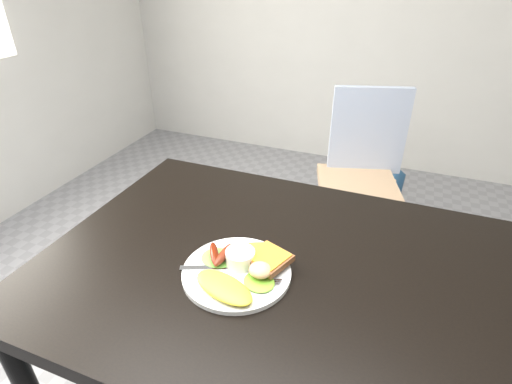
{
  "coord_description": "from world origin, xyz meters",
  "views": [
    {
      "loc": [
        0.17,
        -0.7,
        1.37
      ],
      "look_at": [
        -0.12,
        0.05,
        0.9
      ],
      "focal_mm": 28.0,
      "sensor_mm": 36.0,
      "label": 1
    }
  ],
  "objects_px": {
    "dining_chair": "(357,186)",
    "person": "(354,123)",
    "dining_table": "(295,274)",
    "plate": "(237,272)"
  },
  "relations": [
    {
      "from": "person",
      "to": "plate",
      "type": "bearing_deg",
      "value": 82.82
    },
    {
      "from": "dining_table",
      "to": "person",
      "type": "bearing_deg",
      "value": 90.0
    },
    {
      "from": "dining_table",
      "to": "person",
      "type": "relative_size",
      "value": 0.71
    },
    {
      "from": "dining_chair",
      "to": "person",
      "type": "relative_size",
      "value": 0.21
    },
    {
      "from": "plate",
      "to": "person",
      "type": "bearing_deg",
      "value": 81.52
    },
    {
      "from": "dining_table",
      "to": "person",
      "type": "height_order",
      "value": "person"
    },
    {
      "from": "dining_chair",
      "to": "plate",
      "type": "bearing_deg",
      "value": -114.08
    },
    {
      "from": "dining_table",
      "to": "person",
      "type": "xyz_separation_m",
      "value": [
        -0.0,
        0.73,
        0.12
      ]
    },
    {
      "from": "dining_chair",
      "to": "dining_table",
      "type": "bearing_deg",
      "value": -107.79
    },
    {
      "from": "person",
      "to": "dining_table",
      "type": "bearing_deg",
      "value": 91.31
    }
  ]
}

